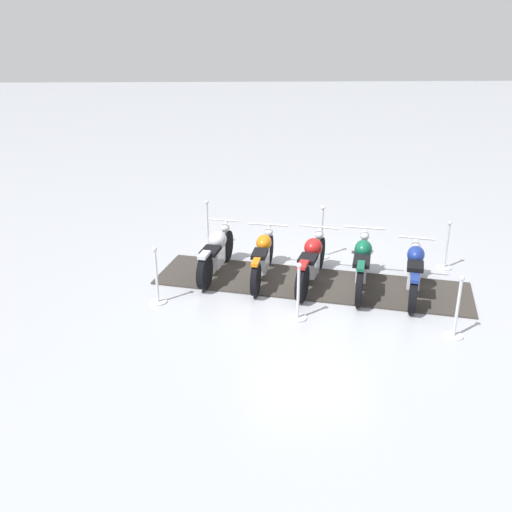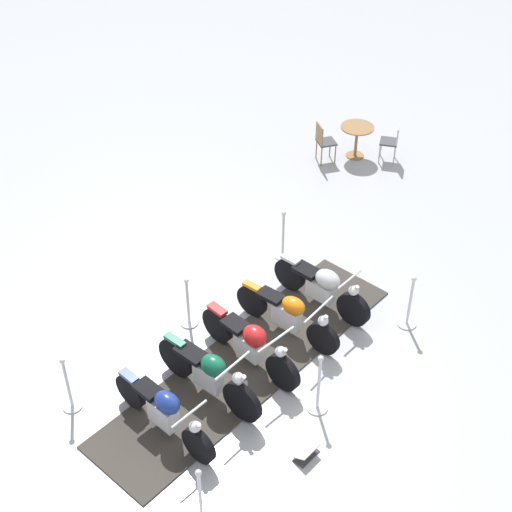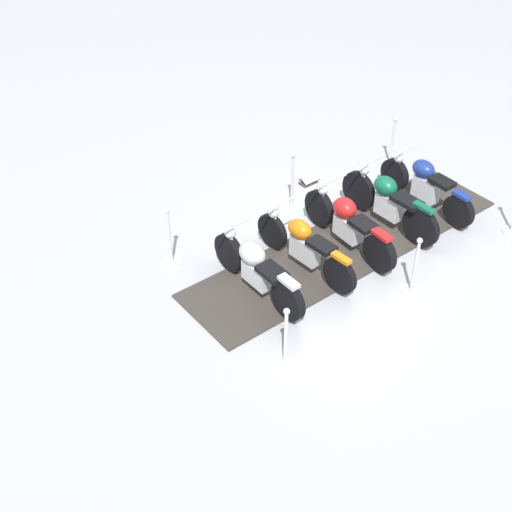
{
  "view_description": "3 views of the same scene",
  "coord_description": "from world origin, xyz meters",
  "px_view_note": "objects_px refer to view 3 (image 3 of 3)",
  "views": [
    {
      "loc": [
        -10.12,
        1.42,
        4.73
      ],
      "look_at": [
        -0.75,
        1.08,
        0.91
      ],
      "focal_mm": 40.65,
      "sensor_mm": 36.0,
      "label": 1
    },
    {
      "loc": [
        3.9,
        -7.74,
        9.17
      ],
      "look_at": [
        -0.7,
        1.68,
        0.83
      ],
      "focal_mm": 52.48,
      "sensor_mm": 36.0,
      "label": 2
    },
    {
      "loc": [
        -4.28,
        8.45,
        7.22
      ],
      "look_at": [
        0.37,
        2.07,
        0.96
      ],
      "focal_mm": 49.29,
      "sensor_mm": 36.0,
      "label": 3
    }
  ],
  "objects_px": {
    "motorcycle_copper": "(303,244)",
    "stanchion_right_front": "(391,148)",
    "stanchion_left_mid": "(414,275)",
    "motorcycle_navy": "(425,184)",
    "motorcycle_maroon": "(348,223)",
    "motorcycle_chrome": "(256,268)",
    "stanchion_left_rear": "(285,348)",
    "stanchion_right_mid": "(292,192)",
    "motorcycle_forest": "(388,201)",
    "stanchion_right_rear": "(170,247)",
    "info_placard": "(310,180)"
  },
  "relations": [
    {
      "from": "stanchion_right_front",
      "to": "motorcycle_maroon",
      "type": "bearing_deg",
      "value": 103.0
    },
    {
      "from": "motorcycle_forest",
      "to": "motorcycle_copper",
      "type": "relative_size",
      "value": 0.99
    },
    {
      "from": "motorcycle_maroon",
      "to": "stanchion_left_mid",
      "type": "distance_m",
      "value": 1.48
    },
    {
      "from": "stanchion_left_mid",
      "to": "stanchion_right_rear",
      "type": "height_order",
      "value": "stanchion_right_rear"
    },
    {
      "from": "motorcycle_maroon",
      "to": "stanchion_left_mid",
      "type": "relative_size",
      "value": 2.03
    },
    {
      "from": "motorcycle_chrome",
      "to": "stanchion_left_rear",
      "type": "relative_size",
      "value": 1.89
    },
    {
      "from": "stanchion_right_rear",
      "to": "motorcycle_navy",
      "type": "bearing_deg",
      "value": -123.42
    },
    {
      "from": "motorcycle_navy",
      "to": "motorcycle_maroon",
      "type": "distance_m",
      "value": 1.9
    },
    {
      "from": "stanchion_right_front",
      "to": "stanchion_left_mid",
      "type": "relative_size",
      "value": 0.99
    },
    {
      "from": "stanchion_right_rear",
      "to": "info_placard",
      "type": "height_order",
      "value": "stanchion_right_rear"
    },
    {
      "from": "motorcycle_navy",
      "to": "motorcycle_chrome",
      "type": "distance_m",
      "value": 3.8
    },
    {
      "from": "motorcycle_forest",
      "to": "motorcycle_maroon",
      "type": "height_order",
      "value": "motorcycle_forest"
    },
    {
      "from": "motorcycle_chrome",
      "to": "info_placard",
      "type": "distance_m",
      "value": 3.33
    },
    {
      "from": "stanchion_right_rear",
      "to": "stanchion_right_front",
      "type": "bearing_deg",
      "value": -105.9
    },
    {
      "from": "motorcycle_chrome",
      "to": "stanchion_left_rear",
      "type": "bearing_deg",
      "value": 155.95
    },
    {
      "from": "motorcycle_copper",
      "to": "stanchion_right_mid",
      "type": "distance_m",
      "value": 1.7
    },
    {
      "from": "stanchion_left_mid",
      "to": "info_placard",
      "type": "bearing_deg",
      "value": -29.98
    },
    {
      "from": "stanchion_right_mid",
      "to": "stanchion_right_front",
      "type": "bearing_deg",
      "value": -105.9
    },
    {
      "from": "motorcycle_navy",
      "to": "stanchion_right_front",
      "type": "xyz_separation_m",
      "value": [
        1.17,
        -1.01,
        -0.14
      ]
    },
    {
      "from": "motorcycle_navy",
      "to": "motorcycle_forest",
      "type": "xyz_separation_m",
      "value": [
        0.25,
        0.92,
        0.04
      ]
    },
    {
      "from": "motorcycle_chrome",
      "to": "stanchion_right_mid",
      "type": "relative_size",
      "value": 1.77
    },
    {
      "from": "motorcycle_chrome",
      "to": "stanchion_right_mid",
      "type": "height_order",
      "value": "stanchion_right_mid"
    },
    {
      "from": "stanchion_left_rear",
      "to": "info_placard",
      "type": "xyz_separation_m",
      "value": [
        2.27,
        -4.17,
        -0.31
      ]
    },
    {
      "from": "stanchion_right_rear",
      "to": "info_placard",
      "type": "distance_m",
      "value": 3.43
    },
    {
      "from": "stanchion_right_front",
      "to": "stanchion_left_mid",
      "type": "height_order",
      "value": "stanchion_left_mid"
    },
    {
      "from": "motorcycle_navy",
      "to": "stanchion_right_rear",
      "type": "height_order",
      "value": "stanchion_right_rear"
    },
    {
      "from": "motorcycle_copper",
      "to": "stanchion_right_rear",
      "type": "bearing_deg",
      "value": 45.2
    },
    {
      "from": "motorcycle_navy",
      "to": "stanchion_right_front",
      "type": "height_order",
      "value": "stanchion_right_front"
    },
    {
      "from": "motorcycle_forest",
      "to": "motorcycle_chrome",
      "type": "bearing_deg",
      "value": 88.51
    },
    {
      "from": "stanchion_right_front",
      "to": "stanchion_left_rear",
      "type": "height_order",
      "value": "stanchion_left_rear"
    },
    {
      "from": "motorcycle_navy",
      "to": "stanchion_left_rear",
      "type": "xyz_separation_m",
      "value": [
        -0.19,
        4.69,
        -0.11
      ]
    },
    {
      "from": "stanchion_left_mid",
      "to": "info_placard",
      "type": "xyz_separation_m",
      "value": [
        2.97,
        -1.71,
        -0.27
      ]
    },
    {
      "from": "motorcycle_copper",
      "to": "stanchion_right_front",
      "type": "bearing_deg",
      "value": -71.76
    },
    {
      "from": "motorcycle_forest",
      "to": "stanchion_right_rear",
      "type": "height_order",
      "value": "stanchion_right_rear"
    },
    {
      "from": "motorcycle_forest",
      "to": "stanchion_right_mid",
      "type": "xyz_separation_m",
      "value": [
        1.62,
        0.53,
        -0.16
      ]
    },
    {
      "from": "stanchion_left_mid",
      "to": "stanchion_right_rear",
      "type": "distance_m",
      "value": 3.85
    },
    {
      "from": "motorcycle_forest",
      "to": "info_placard",
      "type": "relative_size",
      "value": 4.7
    },
    {
      "from": "motorcycle_forest",
      "to": "stanchion_right_mid",
      "type": "height_order",
      "value": "stanchion_right_mid"
    },
    {
      "from": "motorcycle_forest",
      "to": "motorcycle_copper",
      "type": "bearing_deg",
      "value": 88.28
    },
    {
      "from": "stanchion_right_front",
      "to": "motorcycle_chrome",
      "type": "bearing_deg",
      "value": 91.63
    },
    {
      "from": "motorcycle_copper",
      "to": "stanchion_right_front",
      "type": "distance_m",
      "value": 3.78
    },
    {
      "from": "motorcycle_copper",
      "to": "stanchion_right_mid",
      "type": "relative_size",
      "value": 1.83
    },
    {
      "from": "motorcycle_forest",
      "to": "stanchion_left_rear",
      "type": "xyz_separation_m",
      "value": [
        -0.45,
        3.77,
        -0.15
      ]
    },
    {
      "from": "motorcycle_navy",
      "to": "motorcycle_maroon",
      "type": "xyz_separation_m",
      "value": [
        0.52,
        1.83,
        0.0
      ]
    },
    {
      "from": "motorcycle_maroon",
      "to": "stanchion_left_rear",
      "type": "bearing_deg",
      "value": 123.28
    },
    {
      "from": "stanchion_right_front",
      "to": "info_placard",
      "type": "height_order",
      "value": "stanchion_right_front"
    },
    {
      "from": "motorcycle_maroon",
      "to": "motorcycle_copper",
      "type": "relative_size",
      "value": 1.0
    },
    {
      "from": "stanchion_right_front",
      "to": "stanchion_right_rear",
      "type": "distance_m",
      "value": 5.1
    },
    {
      "from": "info_placard",
      "to": "stanchion_left_mid",
      "type": "bearing_deg",
      "value": -104.08
    },
    {
      "from": "motorcycle_maroon",
      "to": "stanchion_left_rear",
      "type": "height_order",
      "value": "stanchion_left_rear"
    }
  ]
}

